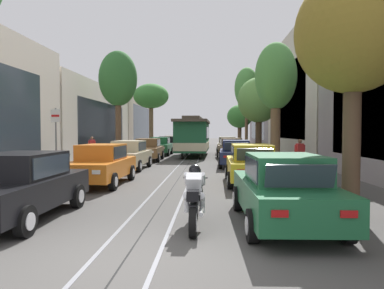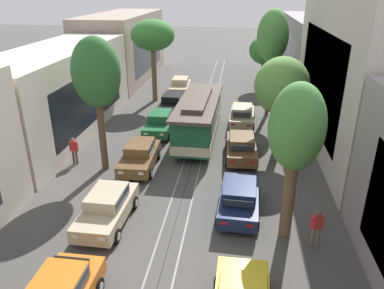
# 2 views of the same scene
# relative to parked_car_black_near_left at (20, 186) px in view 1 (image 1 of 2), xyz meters

# --- Properties ---
(ground_plane) EXTENTS (160.00, 160.00, 0.00)m
(ground_plane) POSITION_rel_parked_car_black_near_left_xyz_m (3.11, 18.61, -0.80)
(ground_plane) COLOR #4C4947
(trolley_track_rails) EXTENTS (1.14, 60.91, 0.01)m
(trolley_track_rails) POSITION_rel_parked_car_black_near_left_xyz_m (3.11, 21.90, -0.79)
(trolley_track_rails) COLOR gray
(trolley_track_rails) RESTS_ON ground
(building_facade_left) EXTENTS (5.75, 52.61, 7.24)m
(building_facade_left) POSITION_rel_parked_car_black_near_left_xyz_m (-7.36, 22.77, 2.58)
(building_facade_left) COLOR beige
(building_facade_left) RESTS_ON ground
(building_facade_right) EXTENTS (5.57, 52.61, 10.06)m
(building_facade_right) POSITION_rel_parked_car_black_near_left_xyz_m (13.52, 22.91, 3.37)
(building_facade_right) COLOR gray
(building_facade_right) RESTS_ON ground
(parked_car_black_near_left) EXTENTS (2.02, 4.37, 1.58)m
(parked_car_black_near_left) POSITION_rel_parked_car_black_near_left_xyz_m (0.00, 0.00, 0.00)
(parked_car_black_near_left) COLOR black
(parked_car_black_near_left) RESTS_ON ground
(parked_car_orange_second_left) EXTENTS (2.04, 4.38, 1.58)m
(parked_car_orange_second_left) POSITION_rel_parked_car_black_near_left_xyz_m (0.23, 5.46, 0.00)
(parked_car_orange_second_left) COLOR orange
(parked_car_orange_second_left) RESTS_ON ground
(parked_car_beige_mid_left) EXTENTS (2.07, 4.39, 1.58)m
(parked_car_beige_mid_left) POSITION_rel_parked_car_black_near_left_xyz_m (0.02, 11.01, 0.00)
(parked_car_beige_mid_left) COLOR #C1B28E
(parked_car_beige_mid_left) RESTS_ON ground
(parked_car_brown_fourth_left) EXTENTS (2.08, 4.40, 1.58)m
(parked_car_brown_fourth_left) POSITION_rel_parked_car_black_near_left_xyz_m (0.08, 16.70, 0.00)
(parked_car_brown_fourth_left) COLOR brown
(parked_car_brown_fourth_left) RESTS_ON ground
(parked_car_green_fifth_left) EXTENTS (2.00, 4.36, 1.58)m
(parked_car_green_fifth_left) POSITION_rel_parked_car_black_near_left_xyz_m (0.12, 22.47, 0.00)
(parked_car_green_fifth_left) COLOR #1E6038
(parked_car_green_fifth_left) RESTS_ON ground
(parked_car_black_sixth_left) EXTENTS (2.04, 4.38, 1.58)m
(parked_car_black_sixth_left) POSITION_rel_parked_car_black_near_left_xyz_m (0.16, 27.41, 0.00)
(parked_car_black_sixth_left) COLOR black
(parked_car_black_sixth_left) RESTS_ON ground
(parked_car_beige_far_left) EXTENTS (2.13, 4.42, 1.58)m
(parked_car_beige_far_left) POSITION_rel_parked_car_black_near_left_xyz_m (-0.04, 33.51, 0.00)
(parked_car_beige_far_left) COLOR #C1B28E
(parked_car_beige_far_left) RESTS_ON ground
(parked_car_green_near_right) EXTENTS (2.07, 4.39, 1.58)m
(parked_car_green_near_right) POSITION_rel_parked_car_black_near_left_xyz_m (6.15, -0.16, 0.00)
(parked_car_green_near_right) COLOR #1E6038
(parked_car_green_near_right) RESTS_ON ground
(parked_car_yellow_second_right) EXTENTS (2.05, 4.38, 1.58)m
(parked_car_yellow_second_right) POSITION_rel_parked_car_black_near_left_xyz_m (6.14, 5.90, 0.00)
(parked_car_yellow_second_right) COLOR gold
(parked_car_yellow_second_right) RESTS_ON ground
(parked_car_navy_mid_right) EXTENTS (2.13, 4.42, 1.58)m
(parked_car_navy_mid_right) POSITION_rel_parked_car_black_near_left_xyz_m (6.01, 12.60, 0.00)
(parked_car_navy_mid_right) COLOR #19234C
(parked_car_navy_mid_right) RESTS_ON ground
(parked_car_brown_fourth_right) EXTENTS (2.11, 4.41, 1.58)m
(parked_car_brown_fourth_right) POSITION_rel_parked_car_black_near_left_xyz_m (6.09, 18.76, 0.00)
(parked_car_brown_fourth_right) COLOR brown
(parked_car_brown_fourth_right) RESTS_ON ground
(parked_car_beige_fifth_right) EXTENTS (2.11, 4.41, 1.58)m
(parked_car_beige_fifth_right) POSITION_rel_parked_car_black_near_left_xyz_m (6.13, 24.94, 0.00)
(parked_car_beige_fifth_right) COLOR #C1B28E
(parked_car_beige_fifth_right) RESTS_ON ground
(street_tree_kerb_left_second) EXTENTS (2.70, 2.28, 7.73)m
(street_tree_kerb_left_second) POSITION_rel_parked_car_black_near_left_xyz_m (-1.96, 16.32, 4.90)
(street_tree_kerb_left_second) COLOR brown
(street_tree_kerb_left_second) RESTS_ON ground
(street_tree_kerb_left_mid) EXTENTS (3.93, 3.40, 7.40)m
(street_tree_kerb_left_mid) POSITION_rel_parked_car_black_near_left_xyz_m (-2.06, 30.73, 5.13)
(street_tree_kerb_left_mid) COLOR brown
(street_tree_kerb_left_mid) RESTS_ON ground
(street_tree_kerb_right_near) EXTENTS (2.78, 3.05, 6.02)m
(street_tree_kerb_right_near) POSITION_rel_parked_car_black_near_left_xyz_m (7.97, 0.73, 3.65)
(street_tree_kerb_right_near) COLOR brown
(street_tree_kerb_right_near) RESTS_ON ground
(street_tree_kerb_right_second) EXTENTS (2.23, 2.14, 6.87)m
(street_tree_kerb_right_second) POSITION_rel_parked_car_black_near_left_xyz_m (8.03, 11.06, 4.09)
(street_tree_kerb_right_second) COLOR brown
(street_tree_kerb_right_second) RESTS_ON ground
(street_tree_kerb_right_mid) EXTENTS (3.30, 3.08, 6.31)m
(street_tree_kerb_right_mid) POSITION_rel_parked_car_black_near_left_xyz_m (8.32, 19.59, 3.68)
(street_tree_kerb_right_mid) COLOR #4C3826
(street_tree_kerb_right_mid) RESTS_ON ground
(street_tree_kerb_right_fourth) EXTENTS (2.45, 2.62, 8.54)m
(street_tree_kerb_right_fourth) POSITION_rel_parked_car_black_near_left_xyz_m (8.21, 27.63, 5.59)
(street_tree_kerb_right_fourth) COLOR brown
(street_tree_kerb_right_fourth) RESTS_ON ground
(street_tree_kerb_right_far) EXTENTS (3.20, 3.47, 5.46)m
(street_tree_kerb_right_far) POSITION_rel_parked_car_black_near_left_xyz_m (8.28, 36.67, 3.14)
(street_tree_kerb_right_far) COLOR brown
(street_tree_kerb_right_far) RESTS_ON ground
(cable_car_trolley) EXTENTS (2.79, 9.17, 3.28)m
(cable_car_trolley) POSITION_rel_parked_car_black_near_left_xyz_m (3.12, 21.00, 0.86)
(cable_car_trolley) COLOR #1E5B38
(cable_car_trolley) RESTS_ON ground
(motorcycle_with_rider) EXTENTS (0.56, 1.99, 1.37)m
(motorcycle_with_rider) POSITION_rel_parked_car_black_near_left_xyz_m (4.17, -0.52, -0.15)
(motorcycle_with_rider) COLOR black
(motorcycle_with_rider) RESTS_ON ground
(pedestrian_on_left_pavement) EXTENTS (0.55, 0.31, 1.69)m
(pedestrian_on_left_pavement) POSITION_rel_parked_car_black_near_left_xyz_m (9.21, 10.49, 0.16)
(pedestrian_on_left_pavement) COLOR slate
(pedestrian_on_left_pavement) RESTS_ON ground
(pedestrian_on_right_pavement) EXTENTS (0.55, 0.40, 1.72)m
(pedestrian_on_right_pavement) POSITION_rel_parked_car_black_near_left_xyz_m (-3.99, 16.70, 0.18)
(pedestrian_on_right_pavement) COLOR #4C4233
(pedestrian_on_right_pavement) RESTS_ON ground
(street_sign_post) EXTENTS (0.36, 0.07, 2.98)m
(street_sign_post) POSITION_rel_parked_car_black_near_left_xyz_m (-1.36, 4.99, 1.04)
(street_sign_post) COLOR slate
(street_sign_post) RESTS_ON ground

